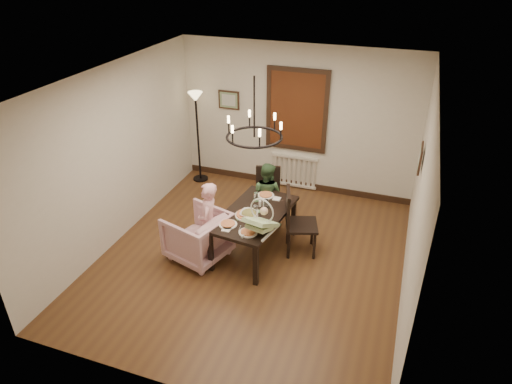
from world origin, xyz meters
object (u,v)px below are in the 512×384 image
Objects in this scene: seated_man at (266,200)px; baby_bouncer at (261,221)px; dining_table at (254,217)px; armchair at (198,236)px; chair_right at (302,222)px; elderly_woman at (209,228)px; floor_lamp at (198,139)px; chair_far at (267,196)px; drinking_glass at (256,209)px.

baby_bouncer reaches higher than seated_man.
armchair is (-0.77, -0.41, -0.25)m from dining_table.
elderly_woman is at bearing 97.44° from chair_right.
floor_lamp is at bearing 140.51° from dining_table.
chair_right is at bearing -58.21° from chair_far.
drinking_glass is at bearing 103.03° from elderly_woman.
baby_bouncer reaches higher than drinking_glass.
chair_right is 8.24× the size of drinking_glass.
elderly_woman is 0.59× the size of floor_lamp.
chair_right is 0.61× the size of floor_lamp.
dining_table is at bearing 149.50° from drinking_glass.
drinking_glass is 2.76m from floor_lamp.
drinking_glass is at bearing 129.89° from baby_bouncer.
dining_table is 12.19× the size of drinking_glass.
armchair reaches higher than dining_table.
dining_table is 0.71m from elderly_woman.
seated_man is 1.38m from baby_bouncer.
dining_table is 0.73m from chair_right.
seated_man is 0.89m from drinking_glass.
floor_lamp reaches higher than baby_bouncer.
elderly_woman is at bearing 123.98° from armchair.
chair_far is at bearing 116.22° from baby_bouncer.
chair_right is at bearing 99.31° from elderly_woman.
baby_bouncer is (0.33, -1.28, 0.41)m from seated_man.
baby_bouncer reaches higher than dining_table.
elderly_woman is 1.10× the size of seated_man.
chair_right is at bearing 151.60° from seated_man.
floor_lamp is at bearing -167.37° from elderly_woman.
floor_lamp reaches higher than dining_table.
drinking_glass is 0.07× the size of floor_lamp.
chair_far is 1.54m from armchair.
seated_man is at bearing 96.51° from drinking_glass.
baby_bouncer is at bearing 103.96° from armchair.
drinking_glass is (0.02, -0.01, 0.15)m from dining_table.
dining_table is 0.90× the size of floor_lamp.
dining_table is 0.84m from seated_man.
armchair is 0.47× the size of floor_lamp.
seated_man is at bearing 102.05° from dining_table.
floor_lamp is at bearing 143.29° from baby_bouncer.
elderly_woman is at bearing -174.48° from baby_bouncer.
floor_lamp is (-2.57, 1.73, 0.35)m from chair_right.
chair_right reaches higher than seated_man.
elderly_woman is at bearing -126.68° from chair_far.
chair_right is at bearing 21.50° from drinking_glass.
baby_bouncer is 4.06× the size of drinking_glass.
armchair is 1.42m from seated_man.
floor_lamp reaches higher than chair_right.
dining_table is at bearing -99.77° from chair_far.
chair_right is 1.30× the size of armchair.
baby_bouncer is at bearing 67.56° from elderly_woman.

